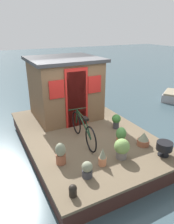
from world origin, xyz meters
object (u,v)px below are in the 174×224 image
Objects in this scene: houseboat_cabin at (65,88)px; bicycle at (83,129)px; mooring_bollard at (73,190)px; potted_plant_fern at (122,148)px; potted_plant_thyme at (61,153)px; potted_plant_mint at (103,157)px; potted_plant_ivy at (121,135)px; potted_plant_rosemary at (87,169)px; potted_plant_basil at (143,139)px; charcoal_grill at (164,146)px; potted_plant_succulent at (116,120)px.

bicycle is (-1.86, 0.27, -0.63)m from houseboat_cabin.
potted_plant_fern is at bearing -69.13° from mooring_bollard.
potted_plant_mint is at bearing -121.39° from potted_plant_thyme.
potted_plant_ivy is 2.23m from mooring_bollard.
potted_plant_rosemary is (-3.19, 0.84, -0.82)m from houseboat_cabin.
mooring_bollard is (-0.57, 1.50, -0.14)m from potted_plant_fern.
potted_plant_basil reaches higher than charcoal_grill.
bicycle is at bearing 101.23° from potted_plant_succulent.
potted_plant_thyme is at bearing 83.47° from potted_plant_basil.
potted_plant_ivy is at bearing -58.85° from mooring_bollard.
potted_plant_thyme is (0.25, 2.19, 0.08)m from potted_plant_basil.
houseboat_cabin is 2.86m from potted_plant_thyme.
potted_plant_basil is (0.43, -1.87, -0.00)m from potted_plant_rosemary.
potted_plant_ivy is at bearing 49.61° from potted_plant_basil.
potted_plant_fern is 1.34× the size of potted_plant_basil.
potted_plant_thyme is 1.21× the size of potted_plant_mint.
potted_plant_fern is at bearing -157.45° from bicycle.
bicycle is 1.10m from potted_plant_thyme.
houseboat_cabin is 6.07× the size of potted_plant_basil.
potted_plant_ivy is at bearing -85.87° from potted_plant_thyme.
bicycle is 3.27× the size of potted_plant_thyme.
mooring_bollard is (-1.92, 2.29, -0.13)m from potted_plant_succulent.
potted_plant_rosemary is at bearing -155.16° from potted_plant_thyme.
potted_plant_ivy reaches higher than charcoal_grill.
houseboat_cabin is 9.10× the size of mooring_bollard.
houseboat_cabin is at bearing 20.56° from potted_plant_basil.
potted_plant_succulent reaches higher than potted_plant_ivy.
potted_plant_succulent is (1.14, 0.06, 0.08)m from potted_plant_basil.
potted_plant_fern is (-2.96, -0.19, -0.73)m from houseboat_cabin.
bicycle is 3.97× the size of potted_plant_mint.
bicycle reaches higher than potted_plant_rosemary.
bicycle is 3.82× the size of potted_plant_succulent.
potted_plant_succulent reaches higher than potted_plant_rosemary.
potted_plant_basil is at bearing -124.57° from bicycle.
potted_plant_thyme reaches higher than potted_plant_mint.
potted_plant_fern is at bearing 103.52° from potted_plant_basil.
potted_plant_fern is (0.22, -1.03, 0.09)m from potted_plant_rosemary.
potted_plant_thyme reaches higher than potted_plant_ivy.
bicycle is at bearing 43.61° from charcoal_grill.
potted_plant_fern is 2.01× the size of mooring_bollard.
houseboat_cabin reaches higher than potted_plant_succulent.
potted_plant_rosemary is at bearing 111.54° from potted_plant_mint.
potted_plant_mint reaches higher than charcoal_grill.
potted_plant_thyme is at bearing 126.27° from bicycle.
potted_plant_basil is at bearing -77.16° from potted_plant_rosemary.
houseboat_cabin is 3.12m from potted_plant_mint.
charcoal_grill is at bearing -111.89° from potted_plant_fern.
potted_plant_ivy is at bearing -166.02° from houseboat_cabin.
potted_plant_ivy is at bearing -121.22° from bicycle.
mooring_bollard is at bearing 170.91° from potted_plant_thyme.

